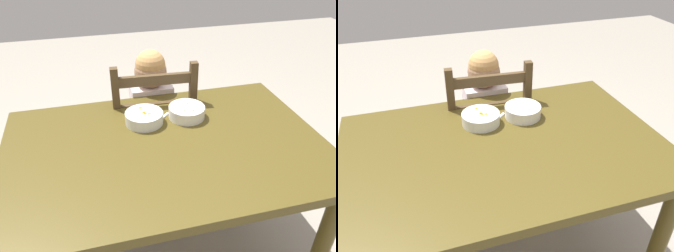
{
  "view_description": "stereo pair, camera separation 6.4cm",
  "coord_description": "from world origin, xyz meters",
  "views": [
    {
      "loc": [
        -0.27,
        -1.09,
        1.56
      ],
      "look_at": [
        0.02,
        0.06,
        0.81
      ],
      "focal_mm": 35.98,
      "sensor_mm": 36.0,
      "label": 1
    },
    {
      "loc": [
        -0.34,
        -1.07,
        1.56
      ],
      "look_at": [
        0.02,
        0.06,
        0.81
      ],
      "focal_mm": 35.98,
      "sensor_mm": 36.0,
      "label": 2
    }
  ],
  "objects": [
    {
      "name": "dining_table",
      "position": [
        0.0,
        0.0,
        0.65
      ],
      "size": [
        1.31,
        0.87,
        0.76
      ],
      "color": "#4D4018",
      "rests_on": "ground"
    },
    {
      "name": "bowl_of_carrots",
      "position": [
        -0.05,
        0.19,
        0.78
      ],
      "size": [
        0.17,
        0.17,
        0.05
      ],
      "color": "white",
      "rests_on": "dining_table"
    },
    {
      "name": "bowl_of_peas",
      "position": [
        0.15,
        0.19,
        0.79
      ],
      "size": [
        0.17,
        0.17,
        0.06
      ],
      "color": "white",
      "rests_on": "dining_table"
    },
    {
      "name": "child_figure",
      "position": [
        0.05,
        0.48,
        0.65
      ],
      "size": [
        0.32,
        0.31,
        0.98
      ],
      "color": "silver",
      "rests_on": "ground"
    },
    {
      "name": "dining_chair",
      "position": [
        0.04,
        0.49,
        0.47
      ],
      "size": [
        0.45,
        0.45,
        0.96
      ],
      "color": "#49361F",
      "rests_on": "ground"
    },
    {
      "name": "spoon",
      "position": [
        0.0,
        0.17,
        0.76
      ],
      "size": [
        0.11,
        0.11,
        0.01
      ],
      "color": "silver",
      "rests_on": "dining_table"
    }
  ]
}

